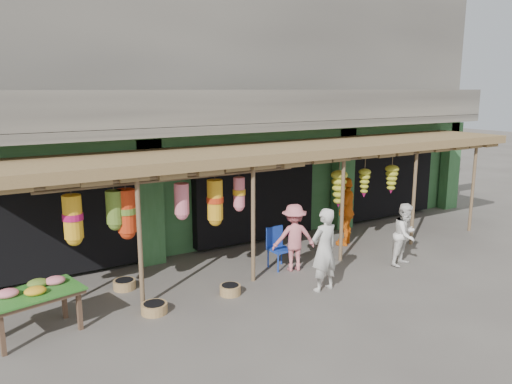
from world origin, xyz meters
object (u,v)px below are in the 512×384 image
flower_table (34,294)px  person_front (324,250)px  person_right (405,234)px  blue_chair (278,245)px  person_vendor (346,211)px  person_shopper (294,237)px

flower_table → person_front: bearing=-23.2°
flower_table → person_right: person_right is taller
blue_chair → person_right: (2.66, -1.45, 0.21)m
person_front → person_vendor: (2.51, 2.14, 0.04)m
person_front → person_shopper: bearing=-100.8°
blue_chair → person_vendor: (2.55, 0.51, 0.38)m
person_front → person_vendor: 3.30m
person_vendor → person_right: bearing=59.4°
blue_chair → person_vendor: person_vendor is taller
flower_table → person_vendor: (7.90, 1.08, 0.18)m
person_vendor → person_shopper: bearing=-14.0°
flower_table → blue_chair: (5.35, 0.58, -0.20)m
flower_table → person_vendor: size_ratio=0.91×
blue_chair → person_right: 3.04m
flower_table → person_right: bearing=-18.3°
person_right → person_vendor: bearing=78.5°
person_right → person_vendor: (-0.11, 1.95, 0.17)m
person_front → person_vendor: size_ratio=0.96×
flower_table → person_shopper: size_ratio=1.07×
person_vendor → blue_chair: bearing=-22.7°
flower_table → person_vendor: person_vendor is taller
blue_chair → flower_table: bearing=-176.6°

